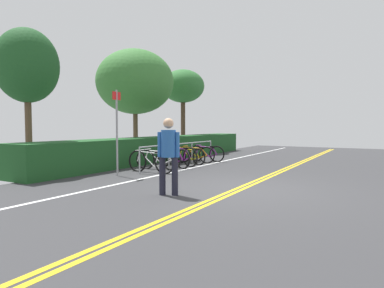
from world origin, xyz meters
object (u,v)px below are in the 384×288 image
at_px(bicycle_1, 158,159).
at_px(bicycle_2, 173,158).
at_px(bicycle_3, 181,156).
at_px(bicycle_0, 151,162).
at_px(tree_mid, 135,82).
at_px(bicycle_4, 189,156).
at_px(tree_near_left, 27,66).
at_px(bicycle_6, 207,153).
at_px(tree_far_right, 183,87).
at_px(sign_post_near, 117,125).
at_px(bicycle_5, 195,154).
at_px(pedestrian, 169,151).
at_px(bike_rack, 181,149).

relative_size(bicycle_1, bicycle_2, 0.99).
bearing_deg(bicycle_3, bicycle_0, -176.18).
bearing_deg(tree_mid, bicycle_4, -102.53).
relative_size(bicycle_4, tree_near_left, 0.36).
distance_m(bicycle_6, tree_near_left, 7.54).
height_order(bicycle_6, tree_mid, tree_mid).
relative_size(bicycle_0, bicycle_6, 1.08).
distance_m(bicycle_0, tree_far_right, 9.27).
bearing_deg(sign_post_near, tree_near_left, 104.17).
distance_m(bicycle_5, tree_mid, 4.62).
xyz_separation_m(bicycle_0, bicycle_1, (0.78, 0.26, -0.01)).
relative_size(bicycle_2, bicycle_3, 0.98).
height_order(bicycle_6, tree_far_right, tree_far_right).
xyz_separation_m(bicycle_0, pedestrian, (-2.67, -2.52, 0.62)).
distance_m(bicycle_2, tree_far_right, 8.04).
bearing_deg(tree_near_left, bike_rack, -40.95).
bearing_deg(bicycle_6, tree_far_right, 42.90).
relative_size(bike_rack, tree_far_right, 1.05).
bearing_deg(bicycle_4, tree_far_right, 34.07).
bearing_deg(bike_rack, bicycle_0, -176.66).
bearing_deg(bicycle_2, bicycle_6, -0.78).
bearing_deg(bicycle_0, tree_near_left, 118.15).
height_order(tree_near_left, tree_mid, tree_mid).
relative_size(bicycle_0, tree_far_right, 0.38).
relative_size(bicycle_0, tree_near_left, 0.39).
height_order(bicycle_6, tree_near_left, tree_near_left).
bearing_deg(pedestrian, bicycle_1, 38.86).
bearing_deg(bicycle_4, bicycle_6, -5.76).
bearing_deg(sign_post_near, bicycle_2, -7.44).
xyz_separation_m(bicycle_2, tree_mid, (2.05, 3.46, 3.20)).
bearing_deg(bicycle_0, bicycle_4, 3.62).
height_order(sign_post_near, tree_near_left, tree_near_left).
bearing_deg(sign_post_near, bicycle_4, -3.61).
relative_size(bike_rack, pedestrian, 2.96).
height_order(bicycle_4, pedestrian, pedestrian).
xyz_separation_m(bike_rack, tree_far_right, (5.78, 3.48, 3.11)).
bearing_deg(bicycle_1, bicycle_0, -161.58).
distance_m(bicycle_4, tree_near_left, 6.55).
bearing_deg(bicycle_0, bicycle_3, 3.82).
relative_size(bike_rack, tree_mid, 0.99).
relative_size(bicycle_5, sign_post_near, 0.67).
xyz_separation_m(bicycle_3, tree_near_left, (-3.96, 3.41, 3.09)).
distance_m(sign_post_near, tree_near_left, 3.75).
xyz_separation_m(pedestrian, tree_near_left, (0.77, 6.07, 2.48)).
bearing_deg(bicycle_5, pedestrian, -155.32).
height_order(bicycle_1, sign_post_near, sign_post_near).
distance_m(bicycle_1, tree_mid, 5.34).
xyz_separation_m(bicycle_1, bicycle_4, (1.98, -0.08, -0.03)).
distance_m(bike_rack, tree_mid, 4.72).
xyz_separation_m(tree_mid, tree_far_right, (4.32, 0.06, 0.21)).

